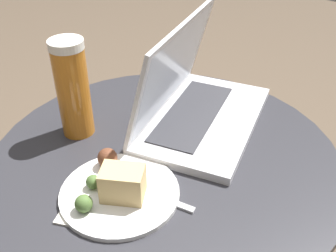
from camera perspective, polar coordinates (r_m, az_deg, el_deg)
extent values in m
cylinder|color=#515156|center=(0.98, -0.33, -16.11)|extent=(0.08, 0.08, 0.50)
cylinder|color=#2D2D33|center=(0.80, -0.39, -4.36)|extent=(0.70, 0.70, 0.02)
cube|color=silver|center=(0.71, -9.51, -9.96)|extent=(0.19, 0.16, 0.00)
cube|color=silver|center=(0.87, 5.56, 0.89)|extent=(0.40, 0.31, 0.02)
cube|color=#333338|center=(0.88, 3.58, 1.93)|extent=(0.29, 0.18, 0.00)
cube|color=silver|center=(0.84, 0.72, 8.57)|extent=(0.36, 0.16, 0.21)
cube|color=silver|center=(0.84, 0.91, 8.49)|extent=(0.33, 0.14, 0.19)
cylinder|color=#C6701E|center=(0.82, -13.57, 4.73)|extent=(0.07, 0.07, 0.19)
cylinder|color=white|center=(0.78, -14.62, 11.40)|extent=(0.07, 0.07, 0.02)
cylinder|color=white|center=(0.70, -7.01, -9.62)|extent=(0.21, 0.21, 0.01)
cube|color=#DBB775|center=(0.67, -6.58, -8.26)|extent=(0.08, 0.09, 0.06)
sphere|color=#4C6B33|center=(0.71, -10.81, -7.97)|extent=(0.03, 0.03, 0.03)
sphere|color=#4C6B33|center=(0.67, -12.41, -10.75)|extent=(0.03, 0.03, 0.03)
sphere|color=brown|center=(0.74, -8.78, -4.59)|extent=(0.04, 0.04, 0.04)
cube|color=#B2B2B7|center=(0.69, -0.61, -10.61)|extent=(0.03, 0.12, 0.00)
cube|color=#B2B2B7|center=(0.72, -6.46, -8.41)|extent=(0.03, 0.05, 0.00)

